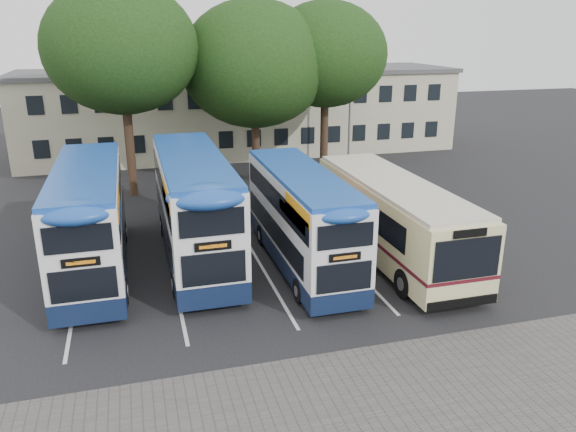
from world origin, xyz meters
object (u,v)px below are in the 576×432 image
(lamp_post, at_px, (351,92))
(tree_left, at_px, (121,48))
(tree_right, at_px, (326,55))
(bus_single, at_px, (392,213))
(tree_mid, at_px, (254,64))
(bus_dd_right, at_px, (301,215))
(bus_dd_left, at_px, (90,215))
(bus_dd_mid, at_px, (194,203))

(lamp_post, height_order, tree_left, tree_left)
(tree_right, xyz_separation_m, bus_single, (-1.73, -13.50, -5.73))
(lamp_post, distance_m, tree_mid, 7.53)
(lamp_post, bearing_deg, bus_dd_right, -117.72)
(lamp_post, xyz_separation_m, tree_right, (-2.52, -2.00, 2.48))
(tree_mid, height_order, bus_dd_left, tree_mid)
(tree_right, bearing_deg, bus_dd_right, -112.64)
(lamp_post, bearing_deg, bus_dd_left, -139.52)
(lamp_post, relative_size, bus_dd_mid, 0.87)
(bus_dd_left, relative_size, bus_dd_mid, 0.96)
(tree_mid, bearing_deg, tree_right, 0.03)
(tree_mid, distance_m, bus_single, 14.74)
(lamp_post, distance_m, bus_dd_right, 17.79)
(tree_mid, bearing_deg, bus_single, -78.57)
(lamp_post, xyz_separation_m, bus_dd_mid, (-12.14, -13.59, -2.68))
(bus_dd_right, bearing_deg, bus_dd_mid, 153.89)
(bus_dd_mid, bearing_deg, tree_right, 50.31)
(tree_mid, bearing_deg, bus_dd_left, -127.88)
(lamp_post, height_order, bus_dd_left, lamp_post)
(lamp_post, distance_m, bus_single, 16.40)
(bus_dd_mid, height_order, bus_single, bus_dd_mid)
(tree_right, xyz_separation_m, bus_dd_right, (-5.65, -13.54, -5.43))
(tree_left, xyz_separation_m, bus_single, (10.22, -12.29, -6.27))
(tree_left, height_order, bus_dd_mid, tree_left)
(tree_left, distance_m, bus_dd_left, 12.18)
(tree_left, bearing_deg, tree_right, 5.81)
(bus_dd_left, relative_size, bus_dd_right, 1.07)
(lamp_post, xyz_separation_m, tree_mid, (-6.98, -2.00, 2.00))
(tree_mid, xyz_separation_m, bus_dd_left, (-9.17, -11.78, -4.79))
(tree_mid, relative_size, bus_dd_left, 1.08)
(bus_dd_right, bearing_deg, tree_mid, 85.00)
(tree_right, relative_size, bus_dd_left, 1.08)
(tree_mid, xyz_separation_m, tree_right, (4.46, 0.00, 0.49))
(bus_single, bearing_deg, lamp_post, 74.67)
(tree_mid, bearing_deg, tree_left, -170.79)
(bus_dd_right, distance_m, bus_single, 3.93)
(tree_right, relative_size, bus_single, 0.99)
(bus_dd_left, xyz_separation_m, bus_dd_mid, (4.01, 0.19, 0.11))
(bus_dd_mid, bearing_deg, bus_single, -13.63)
(bus_dd_left, height_order, bus_dd_mid, bus_dd_mid)
(bus_dd_right, bearing_deg, tree_left, 117.11)
(bus_dd_left, bearing_deg, tree_right, 40.85)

